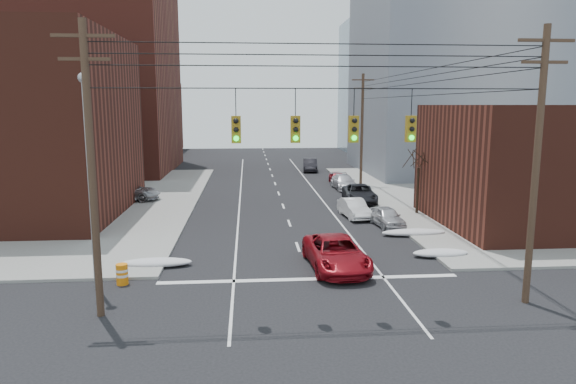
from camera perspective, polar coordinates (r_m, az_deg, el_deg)
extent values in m
plane|color=black|center=(18.25, 4.94, -16.38)|extent=(160.00, 160.00, 0.00)
cube|color=maroon|center=(67.94, -23.51, 14.79)|extent=(24.00, 20.00, 30.00)
cube|color=#512218|center=(93.12, -19.14, 7.89)|extent=(22.00, 18.00, 12.00)
cube|color=gray|center=(65.23, 18.32, 13.13)|extent=(22.00, 20.00, 25.00)
cube|color=gray|center=(90.28, 13.00, 11.31)|extent=(20.00, 18.00, 22.00)
cube|color=#512218|center=(38.51, 28.22, 2.54)|extent=(16.00, 12.00, 8.00)
cylinder|color=#473323|center=(20.15, -20.95, 1.89)|extent=(0.28, 0.28, 11.00)
cube|color=#473323|center=(20.14, -21.82, 15.84)|extent=(2.20, 0.12, 0.12)
cube|color=#473323|center=(20.06, -21.68, 13.57)|extent=(1.80, 0.12, 0.12)
cylinder|color=#473323|center=(22.38, 25.83, 2.28)|extent=(0.28, 0.28, 11.00)
cube|color=#473323|center=(22.37, 26.78, 14.82)|extent=(2.20, 0.12, 0.12)
cube|color=#473323|center=(22.30, 26.62, 12.78)|extent=(1.80, 0.12, 0.12)
cylinder|color=#473323|center=(51.48, 8.21, 6.77)|extent=(0.28, 0.28, 11.00)
cube|color=#473323|center=(51.47, 8.34, 12.23)|extent=(2.20, 0.12, 0.12)
cube|color=#473323|center=(51.44, 8.32, 11.34)|extent=(1.80, 0.12, 0.12)
cylinder|color=black|center=(19.37, 3.84, 11.41)|extent=(17.00, 0.04, 0.04)
cylinder|color=black|center=(19.17, -5.83, 9.91)|extent=(0.03, 0.03, 1.00)
cube|color=olive|center=(19.19, -5.78, 6.92)|extent=(0.35, 0.30, 1.00)
sphere|color=black|center=(19.00, -5.81, 7.86)|extent=(0.20, 0.20, 0.20)
sphere|color=black|center=(19.02, -5.79, 6.90)|extent=(0.20, 0.20, 0.20)
sphere|color=#0CE526|center=(19.03, -5.77, 5.94)|extent=(0.20, 0.20, 0.20)
cylinder|color=black|center=(19.25, 0.83, 9.96)|extent=(0.03, 0.03, 1.00)
cube|color=olive|center=(19.27, 0.82, 6.98)|extent=(0.35, 0.30, 1.00)
sphere|color=black|center=(19.08, 0.87, 7.92)|extent=(0.20, 0.20, 0.20)
sphere|color=black|center=(19.10, 0.87, 6.96)|extent=(0.20, 0.20, 0.20)
sphere|color=#0CE526|center=(19.11, 0.87, 6.00)|extent=(0.20, 0.20, 0.20)
cylinder|color=black|center=(19.57, 7.35, 9.88)|extent=(0.03, 0.03, 1.00)
cube|color=olive|center=(19.59, 7.29, 6.95)|extent=(0.35, 0.30, 1.00)
sphere|color=black|center=(19.42, 7.41, 7.87)|extent=(0.20, 0.20, 0.20)
sphere|color=black|center=(19.43, 7.39, 6.93)|extent=(0.20, 0.20, 0.20)
sphere|color=#0CE526|center=(19.44, 7.37, 5.98)|extent=(0.20, 0.20, 0.20)
cylinder|color=black|center=(20.14, 13.58, 9.68)|extent=(0.03, 0.03, 1.00)
cube|color=olive|center=(20.16, 13.47, 6.84)|extent=(0.35, 0.30, 1.00)
sphere|color=black|center=(19.98, 13.65, 7.73)|extent=(0.20, 0.20, 0.20)
sphere|color=black|center=(20.00, 13.62, 6.81)|extent=(0.20, 0.20, 0.20)
sphere|color=#0CE526|center=(20.01, 13.58, 5.90)|extent=(0.20, 0.20, 0.20)
cylinder|color=gray|center=(23.42, -21.11, 0.41)|extent=(0.18, 0.18, 9.00)
sphere|color=gray|center=(23.18, -21.82, 11.70)|extent=(0.44, 0.44, 0.44)
cylinder|color=black|center=(38.73, 14.20, 0.07)|extent=(0.20, 0.20, 3.50)
cylinder|color=black|center=(38.66, 14.82, 3.50)|extent=(0.27, 0.82, 1.19)
cylinder|color=black|center=(39.03, 14.39, 3.70)|extent=(1.17, 0.54, 1.38)
cylinder|color=black|center=(38.98, 13.40, 3.79)|extent=(1.44, 1.00, 1.48)
cylinder|color=black|center=(38.36, 13.75, 3.50)|extent=(0.17, 0.84, 1.19)
cylinder|color=black|center=(37.88, 13.90, 3.55)|extent=(0.82, 0.99, 1.40)
cylinder|color=black|center=(37.63, 14.86, 3.53)|extent=(1.74, 0.21, 1.43)
cylinder|color=black|center=(38.32, 14.92, 3.45)|extent=(0.48, 0.73, 1.20)
ellipsoid|color=silver|center=(26.74, -14.37, -7.59)|extent=(3.50, 1.08, 0.42)
ellipsoid|color=silver|center=(28.69, 16.58, -6.51)|extent=(3.00, 1.08, 0.42)
ellipsoid|color=silver|center=(32.78, 13.77, -4.38)|extent=(4.00, 1.08, 0.42)
imported|color=maroon|center=(25.58, 5.36, -6.77)|extent=(2.94, 5.79, 1.57)
imported|color=silver|center=(34.77, 10.92, -2.72)|extent=(1.93, 3.98, 1.31)
imported|color=silver|center=(37.16, 7.36, -1.80)|extent=(1.84, 4.19, 1.34)
imported|color=black|center=(42.79, 7.95, -0.20)|extent=(2.94, 5.59, 1.50)
imported|color=silver|center=(49.58, 6.21, 1.11)|extent=(2.16, 4.82, 1.37)
imported|color=maroon|center=(53.05, 5.50, 1.61)|extent=(1.51, 3.66, 1.24)
imported|color=black|center=(62.71, 2.46, 3.03)|extent=(2.08, 4.83, 1.55)
imported|color=silver|center=(42.52, -21.09, -0.66)|extent=(4.59, 2.72, 1.43)
imported|color=#A09FA4|center=(44.74, -17.20, 0.02)|extent=(5.31, 3.01, 1.40)
imported|color=black|center=(41.92, -24.94, -1.01)|extent=(5.50, 3.27, 1.49)
imported|color=#A3A3A8|center=(47.80, -24.33, 0.23)|extent=(4.37, 1.83, 1.48)
cylinder|color=orange|center=(24.54, -17.95, -8.69)|extent=(0.64, 0.64, 0.94)
cylinder|color=white|center=(24.49, -17.97, -8.27)|extent=(0.65, 0.65, 0.11)
cylinder|color=white|center=(24.56, -17.94, -8.79)|extent=(0.65, 0.65, 0.11)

